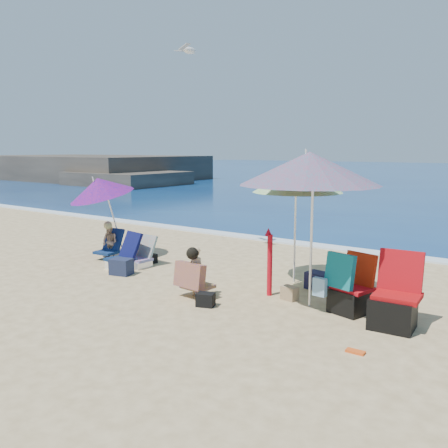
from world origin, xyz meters
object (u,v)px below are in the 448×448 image
Objects in this scene: umbrella_striped at (298,179)px; person_left at (110,242)px; chair_rainbow at (140,258)px; umbrella_blue at (100,187)px; chair_navy at (123,259)px; camp_chair_left at (394,306)px; umbrella_turquoise at (310,169)px; furled_umbrella at (269,259)px; seagull at (189,50)px; camp_chair_right at (348,291)px; person_center at (194,273)px.

umbrella_striped is 4.57m from person_left.
umbrella_blue is at bearing 177.33° from chair_rainbow.
chair_rainbow is (0.16, 0.32, -0.02)m from chair_navy.
camp_chair_left reaches higher than chair_navy.
furled_umbrella is at bearing 168.56° from umbrella_turquoise.
umbrella_turquoise is 4.57m from chair_navy.
chair_rainbow is 4.72m from seagull.
camp_chair_left is 1.22× the size of person_left.
camp_chair_right is 5.69m from person_left.
person_center is 1.00× the size of person_left.
umbrella_turquoise reaches higher than person_left.
seagull reaches higher than person_center.
chair_rainbow is 2.47m from person_center.
chair_navy is at bearing -25.46° from person_left.
camp_chair_right is (-0.73, 0.19, 0.03)m from camp_chair_left.
furled_umbrella is 1.09× the size of camp_chair_left.
camp_chair_right is at bearing -3.01° from umbrella_blue.
umbrella_blue reaches higher than chair_rainbow.
camp_chair_right reaches higher than person_left.
umbrella_turquoise reaches higher than chair_navy.
camp_chair_left reaches higher than chair_rainbow.
chair_rainbow is 0.61× the size of camp_chair_left.
chair_navy is at bearing 164.83° from person_center.
umbrella_blue is 3.07× the size of chair_rainbow.
person_center is at bearing -158.81° from umbrella_turquoise.
umbrella_striped is 3.73m from chair_rainbow.
umbrella_striped is at bearing 9.76° from person_left.
person_left is at bearing 161.92° from person_center.
chair_navy is at bearing -177.25° from furled_umbrella.
umbrella_striped is at bearing 142.79° from camp_chair_right.
camp_chair_right is (4.62, -0.25, 0.17)m from chair_rainbow.
seagull is at bearing 130.51° from person_center.
person_left is 4.61m from seagull.
person_left is (-5.03, 0.42, -1.76)m from umbrella_turquoise.
camp_chair_left is 1.23× the size of person_center.
chair_navy is 2.52m from person_center.
seagull reaches higher than umbrella_striped.
chair_rainbow is at bearing 63.31° from chair_navy.
chair_navy is at bearing -160.95° from umbrella_striped.
umbrella_striped is 4.54m from umbrella_blue.
umbrella_turquoise is 1.92m from camp_chair_right.
umbrella_striped is 2.80× the size of seagull.
chair_rainbow is (-3.19, -0.83, -1.73)m from umbrella_striped.
camp_chair_right is at bearing 0.88° from chair_navy.
furled_umbrella is 3.25m from chair_rainbow.
chair_navy is (-4.13, -0.01, -1.95)m from umbrella_turquoise.
furled_umbrella reaches higher than camp_chair_left.
seagull is at bearing 158.93° from camp_chair_left.
chair_navy is 4.79m from camp_chair_right.
umbrella_striped is 2.30× the size of camp_chair_right.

